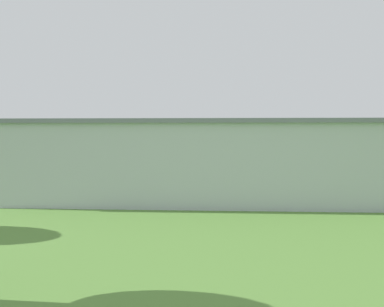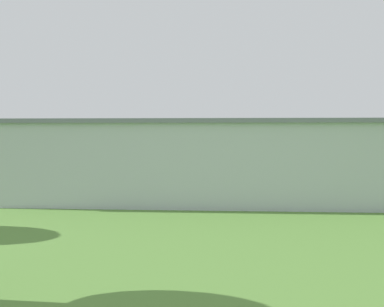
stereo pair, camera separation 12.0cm
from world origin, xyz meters
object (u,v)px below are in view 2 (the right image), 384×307
(biplane, at_px, (184,144))
(person_near_hangar_door, at_px, (73,172))
(car_grey, at_px, (43,175))
(person_crossing_taxiway, at_px, (64,172))
(hangar, at_px, (204,159))
(windsock, at_px, (220,132))

(biplane, height_order, person_near_hangar_door, biplane)
(car_grey, bearing_deg, person_crossing_taxiway, -107.83)
(hangar, xyz_separation_m, car_grey, (19.45, -11.34, -2.65))
(hangar, height_order, person_crossing_taxiway, hangar)
(biplane, xyz_separation_m, person_near_hangar_door, (12.86, 16.32, -3.13))
(hangar, height_order, car_grey, hangar)
(biplane, height_order, windsock, windsock)
(person_crossing_taxiway, relative_size, windsock, 0.26)
(hangar, relative_size, biplane, 4.24)
(car_grey, distance_m, person_near_hangar_door, 3.99)
(person_crossing_taxiway, xyz_separation_m, person_near_hangar_door, (-1.38, 0.79, 0.00))
(person_near_hangar_door, bearing_deg, car_grey, 49.27)
(car_grey, height_order, person_crossing_taxiway, person_crossing_taxiway)
(hangar, bearing_deg, biplane, -82.58)
(person_crossing_taxiway, xyz_separation_m, windsock, (-20.32, -36.77, 5.01))
(biplane, xyz_separation_m, car_grey, (15.46, 19.34, -3.18))
(person_near_hangar_door, bearing_deg, windsock, -116.77)
(biplane, xyz_separation_m, windsock, (-6.09, -21.24, 1.88))
(hangar, distance_m, windsock, 52.02)
(biplane, distance_m, car_grey, 24.96)
(biplane, xyz_separation_m, person_crossing_taxiway, (14.23, 15.53, -3.13))
(hangar, distance_m, person_near_hangar_door, 22.29)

